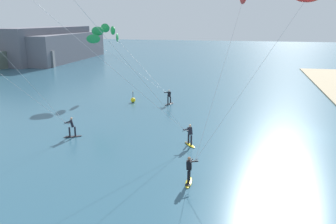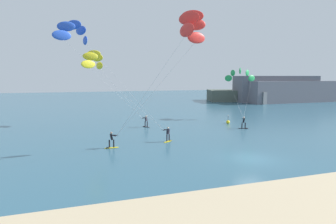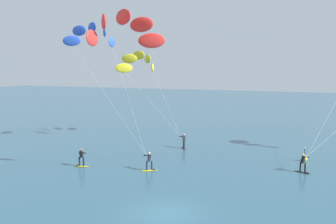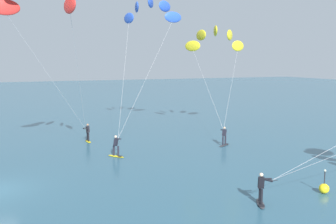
{
  "view_description": "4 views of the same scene",
  "coord_description": "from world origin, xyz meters",
  "px_view_note": "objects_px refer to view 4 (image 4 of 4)",
  "views": [
    {
      "loc": [
        -30.27,
        4.71,
        9.57
      ],
      "look_at": [
        -2.35,
        10.89,
        1.82
      ],
      "focal_mm": 37.57,
      "sensor_mm": 36.0,
      "label": 1
    },
    {
      "loc": [
        -14.5,
        -20.89,
        7.24
      ],
      "look_at": [
        -3.47,
        13.35,
        2.73
      ],
      "focal_mm": 30.2,
      "sensor_mm": 36.0,
      "label": 2
    },
    {
      "loc": [
        8.49,
        -21.21,
        9.17
      ],
      "look_at": [
        -5.35,
        13.92,
        4.59
      ],
      "focal_mm": 40.95,
      "sensor_mm": 36.0,
      "label": 3
    },
    {
      "loc": [
        23.28,
        1.21,
        7.4
      ],
      "look_at": [
        -6.46,
        13.54,
        3.06
      ],
      "focal_mm": 40.98,
      "sensor_mm": 36.0,
      "label": 4
    }
  ],
  "objects_px": {
    "kitesurfer_far_out": "(150,14)",
    "marker_buoy": "(324,188)",
    "kitesurfer_nearshore": "(216,42)",
    "kitesurfer_mid_water": "(39,1)"
  },
  "relations": [
    {
      "from": "kitesurfer_far_out",
      "to": "marker_buoy",
      "type": "height_order",
      "value": "kitesurfer_far_out"
    },
    {
      "from": "kitesurfer_nearshore",
      "to": "kitesurfer_mid_water",
      "type": "xyz_separation_m",
      "value": [
        7.06,
        -17.73,
        2.06
      ]
    },
    {
      "from": "kitesurfer_mid_water",
      "to": "marker_buoy",
      "type": "height_order",
      "value": "kitesurfer_mid_water"
    },
    {
      "from": "kitesurfer_nearshore",
      "to": "marker_buoy",
      "type": "relative_size",
      "value": 7.95
    },
    {
      "from": "kitesurfer_mid_water",
      "to": "marker_buoy",
      "type": "distance_m",
      "value": 21.59
    },
    {
      "from": "kitesurfer_far_out",
      "to": "marker_buoy",
      "type": "distance_m",
      "value": 24.87
    },
    {
      "from": "kitesurfer_nearshore",
      "to": "marker_buoy",
      "type": "distance_m",
      "value": 21.66
    },
    {
      "from": "kitesurfer_nearshore",
      "to": "marker_buoy",
      "type": "bearing_deg",
      "value": -11.24
    },
    {
      "from": "kitesurfer_far_out",
      "to": "marker_buoy",
      "type": "xyz_separation_m",
      "value": [
        21.76,
        2.47,
        -11.78
      ]
    },
    {
      "from": "kitesurfer_far_out",
      "to": "marker_buoy",
      "type": "bearing_deg",
      "value": 6.46
    }
  ]
}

